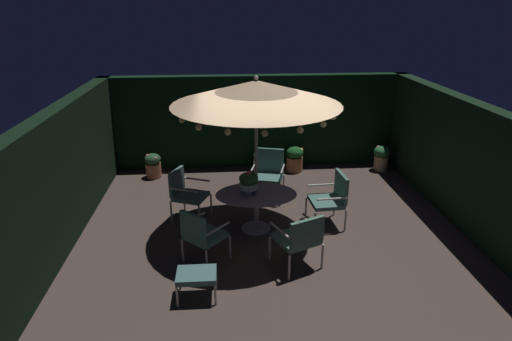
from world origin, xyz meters
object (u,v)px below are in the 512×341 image
object	(u,v)px
potted_plant_back_center	(381,157)
potted_plant_right_far	(295,159)
patio_chair_east	(269,171)
patio_umbrella	(256,93)
centerpiece_planter	(249,181)
potted_plant_right_near	(153,165)
patio_chair_northeast	(332,196)
patio_chair_southeast	(186,191)
patio_dining_table	(256,201)
patio_chair_north	(300,237)
potted_plant_back_left	(260,161)
patio_chair_south	(201,233)
ottoman_footrest	(196,276)

from	to	relation	value
potted_plant_back_center	potted_plant_right_far	size ratio (longest dim) A/B	0.99
patio_chair_east	patio_umbrella	bearing A→B (deg)	-105.18
potted_plant_back_center	potted_plant_right_far	xyz separation A→B (m)	(-2.12, 0.11, -0.01)
centerpiece_planter	potted_plant_right_near	size ratio (longest dim) A/B	0.73
patio_chair_northeast	patio_chair_southeast	xyz separation A→B (m)	(-2.67, 0.44, -0.00)
patio_dining_table	potted_plant_right_near	size ratio (longest dim) A/B	2.49
patio_umbrella	centerpiece_planter	world-z (taller)	patio_umbrella
patio_dining_table	patio_chair_southeast	bearing A→B (deg)	157.53
patio_chair_north	potted_plant_right_far	world-z (taller)	patio_chair_north
potted_plant_right_near	potted_plant_back_left	xyz separation A→B (m)	(2.53, 0.16, -0.04)
patio_chair_east	patio_chair_southeast	distance (m)	1.83
patio_chair_south	ottoman_footrest	size ratio (longest dim) A/B	1.69
potted_plant_right_near	potted_plant_back_center	distance (m)	5.48
ottoman_footrest	potted_plant_right_far	distance (m)	5.11
patio_chair_northeast	potted_plant_right_near	world-z (taller)	patio_chair_northeast
patio_dining_table	potted_plant_right_far	world-z (taller)	patio_dining_table
patio_umbrella	potted_plant_back_left	size ratio (longest dim) A/B	5.34
patio_dining_table	patio_chair_southeast	distance (m)	1.39
patio_dining_table	potted_plant_right_far	bearing A→B (deg)	67.38
potted_plant_right_near	patio_chair_north	bearing A→B (deg)	-54.89
patio_chair_north	potted_plant_back_left	size ratio (longest dim) A/B	1.76
potted_plant_back_center	patio_chair_south	bearing A→B (deg)	-138.70
patio_dining_table	centerpiece_planter	size ratio (longest dim) A/B	3.39
potted_plant_back_left	potted_plant_back_center	xyz separation A→B (m)	(2.95, -0.15, 0.06)
patio_umbrella	patio_chair_east	bearing A→B (deg)	74.82
patio_chair_north	potted_plant_right_far	xyz separation A→B (m)	(0.60, 4.05, -0.23)
patio_umbrella	patio_chair_south	size ratio (longest dim) A/B	3.02
potted_plant_back_center	ottoman_footrest	bearing A→B (deg)	-133.17
centerpiece_planter	patio_chair_northeast	distance (m)	1.57
ottoman_footrest	patio_umbrella	bearing A→B (deg)	62.26
centerpiece_planter	potted_plant_back_center	distance (m)	4.38
patio_umbrella	patio_chair_southeast	xyz separation A→B (m)	(-1.28, 0.53, -1.93)
patio_chair_southeast	patio_chair_south	bearing A→B (deg)	-77.28
potted_plant_right_near	patio_chair_east	bearing A→B (deg)	-27.25
patio_chair_north	patio_chair_northeast	world-z (taller)	patio_chair_northeast
patio_chair_southeast	ottoman_footrest	world-z (taller)	patio_chair_southeast
patio_chair_south	potted_plant_back_center	world-z (taller)	patio_chair_south
patio_chair_east	ottoman_footrest	bearing A→B (deg)	-112.73
ottoman_footrest	patio_chair_east	bearing A→B (deg)	67.27
patio_chair_north	ottoman_footrest	world-z (taller)	patio_chair_north
ottoman_footrest	potted_plant_back_center	xyz separation A→B (m)	(4.25, 4.53, -0.02)
patio_dining_table	patio_chair_north	size ratio (longest dim) A/B	1.56
patio_chair_southeast	potted_plant_right_far	distance (m)	3.33
patio_chair_northeast	potted_plant_back_center	xyz separation A→B (m)	(1.89, 2.59, -0.23)
potted_plant_back_left	ottoman_footrest	bearing A→B (deg)	-105.56
patio_dining_table	patio_umbrella	world-z (taller)	patio_umbrella
patio_chair_north	patio_chair_northeast	bearing A→B (deg)	58.56
patio_chair_southeast	potted_plant_back_left	distance (m)	2.82
patio_chair_south	potted_plant_back_left	xyz separation A→B (m)	(1.26, 3.84, -0.27)
patio_umbrella	potted_plant_right_near	size ratio (longest dim) A/B	4.82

